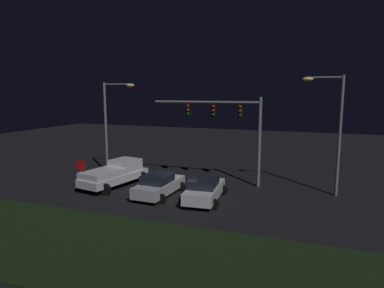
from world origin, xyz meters
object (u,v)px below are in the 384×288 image
at_px(traffic_signal_gantry, 226,119).
at_px(street_lamp_left, 112,116).
at_px(car_sedan_far, 205,189).
at_px(car_sedan, 159,185).
at_px(street_lamp_right, 332,120).
at_px(stop_sign, 81,170).
at_px(pickup_truck, 116,172).

distance_m(traffic_signal_gantry, street_lamp_left, 9.74).
bearing_deg(car_sedan_far, car_sedan, 86.57).
relative_size(street_lamp_right, stop_sign, 3.55).
bearing_deg(car_sedan, pickup_truck, 76.65).
bearing_deg(car_sedan_far, stop_sign, 92.40).
xyz_separation_m(traffic_signal_gantry, street_lamp_left, (-9.74, -0.13, -0.03)).
bearing_deg(car_sedan, stop_sign, 102.62).
bearing_deg(street_lamp_right, stop_sign, -162.33).
xyz_separation_m(pickup_truck, traffic_signal_gantry, (7.43, 3.34, 3.90)).
bearing_deg(pickup_truck, stop_sign, 156.94).
bearing_deg(car_sedan_far, pickup_truck, 76.99).
height_order(car_sedan, street_lamp_right, street_lamp_right).
bearing_deg(car_sedan, traffic_signal_gantry, -34.64).
distance_m(car_sedan, stop_sign, 5.61).
xyz_separation_m(street_lamp_left, street_lamp_right, (16.89, -0.23, 0.14)).
bearing_deg(stop_sign, car_sedan_far, 6.79).
bearing_deg(car_sedan, street_lamp_right, -66.14).
relative_size(car_sedan_far, street_lamp_right, 0.57).
bearing_deg(street_lamp_left, street_lamp_right, -0.78).
bearing_deg(stop_sign, traffic_signal_gantry, 31.64).
relative_size(car_sedan, car_sedan_far, 0.99).
xyz_separation_m(pickup_truck, street_lamp_left, (-2.31, 3.21, 3.87)).
xyz_separation_m(car_sedan, stop_sign, (-5.46, -0.97, 0.82)).
height_order(traffic_signal_gantry, street_lamp_right, street_lamp_right).
height_order(car_sedan, car_sedan_far, same).
xyz_separation_m(car_sedan, car_sedan_far, (3.17, 0.05, 0.00)).
height_order(pickup_truck, traffic_signal_gantry, traffic_signal_gantry).
relative_size(car_sedan_far, traffic_signal_gantry, 0.54).
relative_size(car_sedan, traffic_signal_gantry, 0.54).
relative_size(car_sedan_far, stop_sign, 2.03).
xyz_separation_m(car_sedan, street_lamp_right, (10.55, 4.13, 4.27)).
height_order(street_lamp_right, stop_sign, street_lamp_right).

